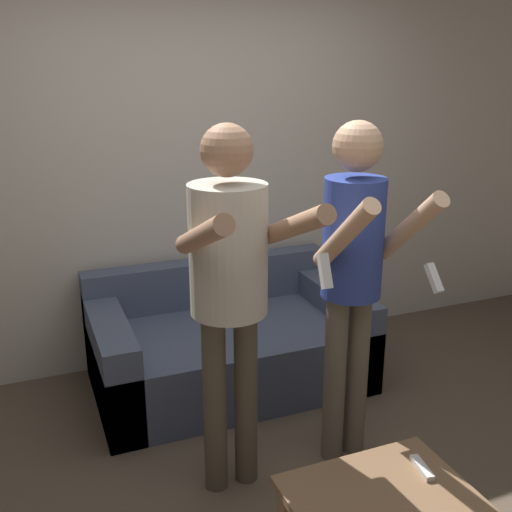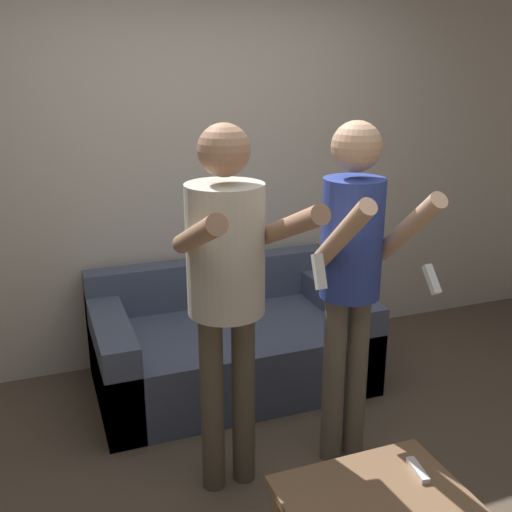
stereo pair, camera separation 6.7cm
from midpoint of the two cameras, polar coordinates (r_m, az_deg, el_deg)
ground_plane at (r=2.99m, az=4.18°, el=-22.95°), size 14.00×14.00×0.00m
wall_back at (r=3.97m, az=-6.70°, el=8.97°), size 6.40×0.06×2.70m
couch at (r=3.84m, az=-3.23°, el=-8.47°), size 1.66×0.96×0.71m
person_standing_left at (r=2.59m, az=-3.24°, el=-1.55°), size 0.46×0.72×1.73m
person_standing_right at (r=2.85m, az=8.61°, el=-0.59°), size 0.41×0.59×1.72m
coffee_table at (r=2.52m, az=11.70°, el=-22.74°), size 0.71×0.63×0.37m
remote_far at (r=2.68m, az=14.80°, el=-18.92°), size 0.06×0.15×0.02m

